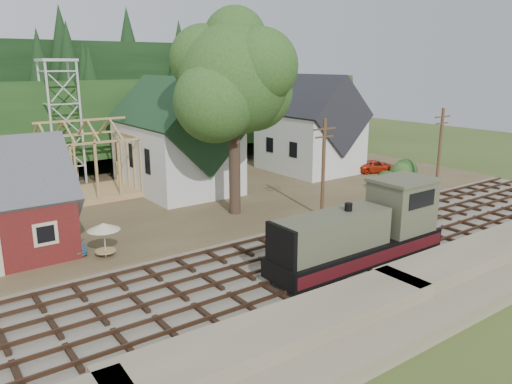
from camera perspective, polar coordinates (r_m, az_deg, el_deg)
ground at (r=31.70m, az=4.73°, el=-7.77°), size 140.00×140.00×0.00m
embankment at (r=26.48m, az=17.13°, el=-13.10°), size 64.00×5.00×1.60m
railroad_bed at (r=31.67m, az=4.73°, el=-7.64°), size 64.00×11.00×0.16m
village_flat at (r=46.05m, az=-10.02°, el=-0.64°), size 64.00×26.00×0.30m
hillside at (r=68.01m, az=-19.05°, el=3.53°), size 70.00×28.96×12.74m
ridge at (r=83.26m, az=-22.39°, el=5.11°), size 80.00×20.00×12.00m
church at (r=47.39m, az=-9.02°, el=6.05°), size 8.40×15.17×13.00m
farmhouse at (r=55.96m, az=6.14°, el=7.09°), size 8.40×10.80×10.60m
timber_frame at (r=46.88m, az=-18.97°, el=2.97°), size 8.20×6.20×6.99m
lattice_tower at (r=51.87m, az=-21.64°, el=11.33°), size 3.20×3.20×12.12m
big_tree at (r=38.73m, az=-2.42°, el=11.86°), size 10.90×8.40×14.70m
telegraph_pole_near at (r=38.70m, az=7.71°, el=2.82°), size 2.20×0.28×8.00m
telegraph_pole_far at (r=50.12m, az=20.27°, el=4.70°), size 2.20×0.28×8.00m
locomotive at (r=30.74m, az=12.28°, el=-4.52°), size 12.16×3.04×4.86m
car_blue at (r=34.24m, az=-20.40°, el=-5.33°), size 1.74×3.67×1.21m
car_red at (r=56.88m, az=13.59°, el=2.89°), size 5.15×3.71×1.30m
patio_set at (r=32.03m, az=-17.02°, el=-3.97°), size 1.99×1.99×2.22m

